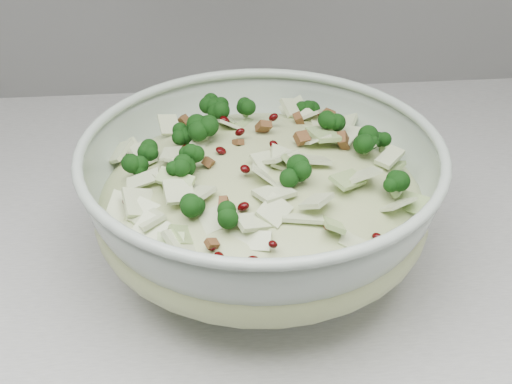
# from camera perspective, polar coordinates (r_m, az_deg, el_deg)

# --- Properties ---
(mixing_bowl) EXTENTS (0.35, 0.35, 0.13)m
(mixing_bowl) POSITION_cam_1_polar(r_m,az_deg,el_deg) (0.63, 0.42, -0.93)
(mixing_bowl) COLOR #ACBDAC
(mixing_bowl) RESTS_ON counter
(salad) EXTENTS (0.32, 0.32, 0.13)m
(salad) POSITION_cam_1_polar(r_m,az_deg,el_deg) (0.62, 0.42, 0.63)
(salad) COLOR #BDC687
(salad) RESTS_ON mixing_bowl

